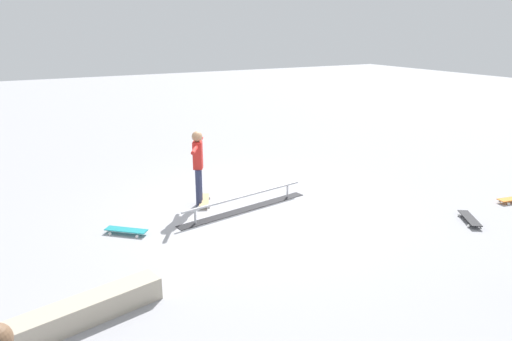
# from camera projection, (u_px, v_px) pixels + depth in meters

# --- Properties ---
(ground_plane) EXTENTS (60.00, 60.00, 0.00)m
(ground_plane) POSITION_uv_depth(u_px,v_px,m) (250.00, 210.00, 9.73)
(ground_plane) COLOR #9E9EA3
(grind_rail) EXTENTS (3.15, 0.76, 0.33)m
(grind_rail) POSITION_uv_depth(u_px,v_px,m) (245.00, 203.00, 9.72)
(grind_rail) COLOR black
(grind_rail) RESTS_ON ground_plane
(skate_ledge) EXTENTS (2.27, 0.86, 0.32)m
(skate_ledge) POSITION_uv_depth(u_px,v_px,m) (78.00, 313.00, 5.95)
(skate_ledge) COLOR #B2A893
(skate_ledge) RESTS_ON ground_plane
(skater_main) EXTENTS (0.71, 1.18, 1.63)m
(skater_main) POSITION_uv_depth(u_px,v_px,m) (198.00, 163.00, 9.74)
(skater_main) COLOR #2D3351
(skater_main) RESTS_ON ground_plane
(skateboard_main) EXTENTS (0.50, 0.81, 0.09)m
(skateboard_main) POSITION_uv_depth(u_px,v_px,m) (204.00, 200.00, 10.10)
(skateboard_main) COLOR tan
(skateboard_main) RESTS_ON ground_plane
(loose_skateboard_teal) EXTENTS (0.73, 0.68, 0.09)m
(loose_skateboard_teal) POSITION_uv_depth(u_px,v_px,m) (126.00, 230.00, 8.60)
(loose_skateboard_teal) COLOR teal
(loose_skateboard_teal) RESTS_ON ground_plane
(loose_skateboard_black) EXTENTS (0.60, 0.78, 0.09)m
(loose_skateboard_black) POSITION_uv_depth(u_px,v_px,m) (470.00, 218.00, 9.13)
(loose_skateboard_black) COLOR black
(loose_skateboard_black) RESTS_ON ground_plane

